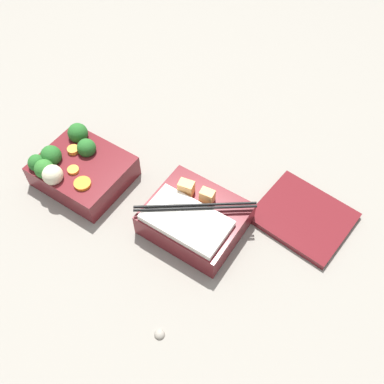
{
  "coord_description": "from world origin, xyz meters",
  "views": [
    {
      "loc": [
        0.37,
        -0.35,
        0.72
      ],
      "look_at": [
        0.1,
        0.06,
        0.05
      ],
      "focal_mm": 42.0,
      "sensor_mm": 36.0,
      "label": 1
    }
  ],
  "objects": [
    {
      "name": "ground_plane",
      "position": [
        0.0,
        0.0,
        0.0
      ],
      "size": [
        3.0,
        3.0,
        0.0
      ],
      "primitive_type": "plane",
      "color": "gray"
    },
    {
      "name": "bento_lid",
      "position": [
        0.29,
        0.16,
        0.01
      ],
      "size": [
        0.18,
        0.16,
        0.01
      ],
      "primitive_type": "cube",
      "rotation": [
        0.0,
        0.0,
        -0.1
      ],
      "color": "maroon",
      "rests_on": "ground_plane"
    },
    {
      "name": "pebble_0",
      "position": [
        0.19,
        -0.18,
        0.0
      ],
      "size": [
        0.02,
        0.02,
        0.02
      ],
      "primitive_type": "sphere",
      "color": "gray",
      "rests_on": "ground_plane"
    },
    {
      "name": "bento_tray_vegetable",
      "position": [
        -0.13,
        -0.0,
        0.03
      ],
      "size": [
        0.17,
        0.15,
        0.08
      ],
      "color": "maroon",
      "rests_on": "ground_plane"
    },
    {
      "name": "bento_tray_rice",
      "position": [
        0.13,
        0.03,
        0.03
      ],
      "size": [
        0.19,
        0.15,
        0.08
      ],
      "color": "maroon",
      "rests_on": "ground_plane"
    }
  ]
}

